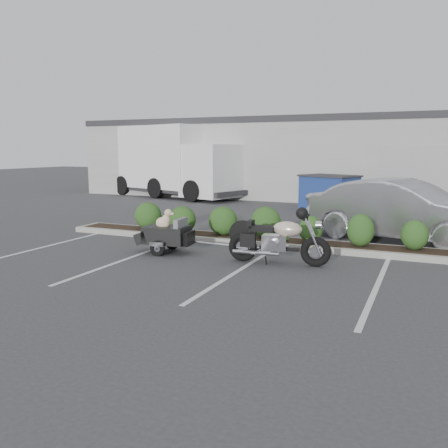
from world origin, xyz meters
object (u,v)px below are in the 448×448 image
at_px(pet_trailer, 166,234).
at_px(sedan, 403,211).
at_px(delivery_truck, 177,163).
at_px(dumpster, 329,192).
at_px(motorcycle, 278,240).

xyz_separation_m(pet_trailer, sedan, (5.08, 3.69, 0.38)).
bearing_deg(delivery_truck, sedan, -17.92).
xyz_separation_m(pet_trailer, dumpster, (1.92, 9.66, 0.27)).
xyz_separation_m(sedan, delivery_truck, (-11.57, 8.34, 0.92)).
bearing_deg(dumpster, pet_trailer, -77.59).
bearing_deg(pet_trailer, delivery_truck, 112.78).
xyz_separation_m(pet_trailer, delivery_truck, (-6.49, 12.03, 1.30)).
height_order(motorcycle, dumpster, dumpster).
xyz_separation_m(dumpster, delivery_truck, (-8.40, 2.37, 1.03)).
bearing_deg(dumpster, delivery_truck, -172.11).
xyz_separation_m(motorcycle, dumpster, (-0.87, 9.68, 0.21)).
height_order(motorcycle, sedan, sedan).
height_order(pet_trailer, sedan, sedan).
xyz_separation_m(motorcycle, pet_trailer, (-2.79, 0.02, -0.06)).
distance_m(sedan, delivery_truck, 14.29).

